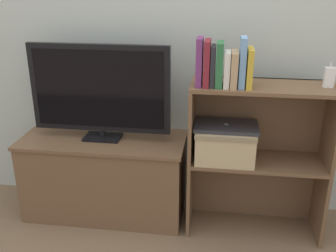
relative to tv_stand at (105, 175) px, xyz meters
name	(u,v)px	position (x,y,z in m)	size (l,w,h in m)	color
ground_plane	(164,235)	(0.41, -0.21, -0.26)	(16.00, 16.00, 0.00)	brown
wall_back	(175,19)	(0.41, 0.24, 0.94)	(10.00, 0.05, 2.40)	#B2BCB2
tv_stand	(105,175)	(0.00, 0.00, 0.00)	(1.00, 0.43, 0.51)	brown
tv	(100,90)	(0.00, 0.00, 0.56)	(0.83, 0.14, 0.57)	black
bookshelf_lower_tier	(254,180)	(0.92, 0.01, 0.03)	(0.77, 0.31, 0.46)	brown
bookshelf_upper_tier	(260,110)	(0.92, 0.01, 0.48)	(0.77, 0.31, 0.44)	brown
book_plum	(200,62)	(0.58, -0.10, 0.77)	(0.03, 0.13, 0.25)	#6B2D66
book_maroon	(207,63)	(0.62, -0.10, 0.76)	(0.03, 0.14, 0.24)	maroon
book_charcoal	(213,66)	(0.65, -0.10, 0.75)	(0.02, 0.13, 0.21)	#232328
book_forest	(220,64)	(0.68, -0.10, 0.76)	(0.04, 0.14, 0.23)	#286638
book_ivory	(227,69)	(0.72, -0.10, 0.73)	(0.03, 0.14, 0.18)	silver
book_tan	(234,69)	(0.76, -0.10, 0.73)	(0.03, 0.16, 0.18)	tan
book_skyblue	(243,62)	(0.80, -0.10, 0.77)	(0.03, 0.13, 0.26)	#709ECC
book_mustard	(250,68)	(0.84, -0.10, 0.74)	(0.03, 0.15, 0.20)	gold
baby_monitor	(329,77)	(1.25, -0.05, 0.69)	(0.05, 0.04, 0.13)	white
storage_basket_left	(225,142)	(0.74, -0.06, 0.31)	(0.33, 0.28, 0.19)	tan
laptop	(226,126)	(0.74, -0.06, 0.40)	(0.35, 0.22, 0.02)	#2D2D33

